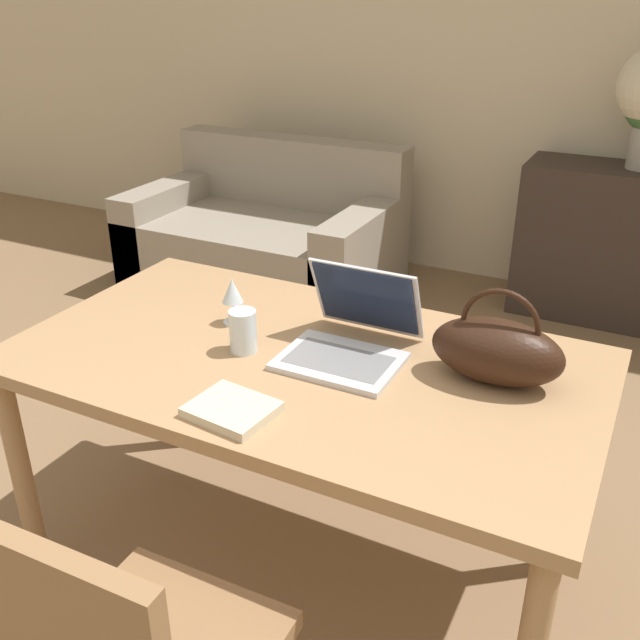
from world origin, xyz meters
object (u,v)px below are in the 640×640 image
Objects in this scene: handbag at (497,350)px; couch at (267,239)px; drinking_glass at (243,331)px; wine_glass at (232,293)px; laptop at (352,331)px.

couch is at bearing 134.09° from handbag.
drinking_glass is 0.85× the size of wine_glass.
couch is 10.62× the size of wine_glass.
laptop reaches higher than drinking_glass.
couch is at bearing 119.61° from drinking_glass.
handbag reaches higher than laptop.
couch is at bearing 118.59° from wine_glass.
drinking_glass reaches higher than couch.
drinking_glass is (1.13, -1.99, 0.54)m from couch.
laptop is at bearing -0.59° from wine_glass.
laptop is 0.38m from handbag.
wine_glass reaches higher than couch.
couch is at bearing 126.89° from laptop.
couch is 2.61m from handbag.
handbag is at bearing 1.38° from wine_glass.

